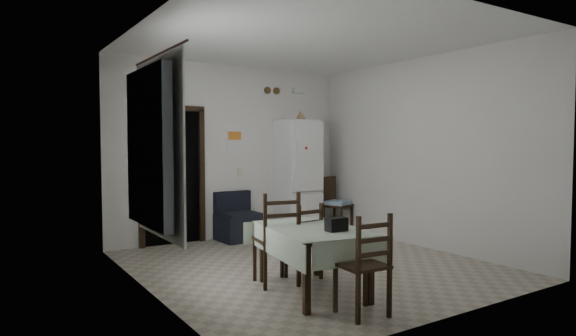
% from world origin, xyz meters
% --- Properties ---
extents(ground, '(4.50, 4.50, 0.00)m').
position_xyz_m(ground, '(0.00, 0.00, 0.00)').
color(ground, '#A59B87').
rests_on(ground, ground).
extents(ceiling, '(4.20, 4.50, 0.02)m').
position_xyz_m(ceiling, '(0.00, 0.00, 2.90)').
color(ceiling, white).
rests_on(ceiling, ground).
extents(wall_back, '(4.20, 0.02, 2.90)m').
position_xyz_m(wall_back, '(0.00, 2.25, 1.45)').
color(wall_back, silver).
rests_on(wall_back, ground).
extents(wall_front, '(4.20, 0.02, 2.90)m').
position_xyz_m(wall_front, '(0.00, -2.25, 1.45)').
color(wall_front, silver).
rests_on(wall_front, ground).
extents(wall_left, '(0.02, 4.50, 2.90)m').
position_xyz_m(wall_left, '(-2.10, 0.00, 1.45)').
color(wall_left, silver).
rests_on(wall_left, ground).
extents(wall_right, '(0.02, 4.50, 2.90)m').
position_xyz_m(wall_right, '(2.10, 0.00, 1.45)').
color(wall_right, silver).
rests_on(wall_right, ground).
extents(doorway, '(1.06, 0.52, 2.22)m').
position_xyz_m(doorway, '(-1.05, 2.45, 1.06)').
color(doorway, black).
rests_on(doorway, ground).
extents(window_recess, '(0.10, 1.20, 1.60)m').
position_xyz_m(window_recess, '(-2.15, -0.20, 1.55)').
color(window_recess, silver).
rests_on(window_recess, ground).
extents(curtain, '(0.02, 1.45, 1.85)m').
position_xyz_m(curtain, '(-2.04, -0.20, 1.55)').
color(curtain, silver).
rests_on(curtain, ground).
extents(curtain_rod, '(0.02, 1.60, 0.02)m').
position_xyz_m(curtain_rod, '(-2.03, -0.20, 2.50)').
color(curtain_rod, black).
rests_on(curtain_rod, ground).
extents(calendar, '(0.28, 0.02, 0.40)m').
position_xyz_m(calendar, '(0.05, 2.24, 1.62)').
color(calendar, white).
rests_on(calendar, ground).
extents(calendar_image, '(0.24, 0.01, 0.14)m').
position_xyz_m(calendar_image, '(0.05, 2.23, 1.72)').
color(calendar_image, orange).
rests_on(calendar_image, ground).
extents(light_switch, '(0.08, 0.02, 0.12)m').
position_xyz_m(light_switch, '(0.15, 2.24, 1.10)').
color(light_switch, beige).
rests_on(light_switch, ground).
extents(vent_left, '(0.12, 0.03, 0.12)m').
position_xyz_m(vent_left, '(0.70, 2.23, 2.52)').
color(vent_left, brown).
rests_on(vent_left, ground).
extents(vent_right, '(0.12, 0.03, 0.12)m').
position_xyz_m(vent_right, '(0.88, 2.23, 2.52)').
color(vent_right, brown).
rests_on(vent_right, ground).
extents(emergency_light, '(0.25, 0.07, 0.09)m').
position_xyz_m(emergency_light, '(1.35, 2.21, 2.55)').
color(emergency_light, white).
rests_on(emergency_light, ground).
extents(fridge, '(0.68, 0.68, 2.00)m').
position_xyz_m(fridge, '(1.12, 1.93, 1.00)').
color(fridge, white).
rests_on(fridge, ground).
extents(tan_cone, '(0.20, 0.20, 0.17)m').
position_xyz_m(tan_cone, '(1.20, 1.94, 2.08)').
color(tan_cone, tan).
rests_on(tan_cone, fridge).
extents(navy_seat, '(0.68, 0.66, 0.79)m').
position_xyz_m(navy_seat, '(-0.04, 1.93, 0.39)').
color(navy_seat, black).
rests_on(navy_seat, ground).
extents(corner_chair, '(0.55, 0.55, 0.99)m').
position_xyz_m(corner_chair, '(1.82, 1.66, 0.49)').
color(corner_chair, black).
rests_on(corner_chair, ground).
extents(dining_table, '(1.09, 1.47, 0.70)m').
position_xyz_m(dining_table, '(-0.64, -0.97, 0.35)').
color(dining_table, '#A3B49A').
rests_on(dining_table, ground).
extents(black_bag, '(0.22, 0.14, 0.14)m').
position_xyz_m(black_bag, '(-0.56, -1.26, 0.77)').
color(black_bag, black).
rests_on(black_bag, dining_table).
extents(dining_chair_far_left, '(0.54, 0.54, 1.05)m').
position_xyz_m(dining_chair_far_left, '(-0.80, -0.49, 0.53)').
color(dining_chair_far_left, black).
rests_on(dining_chair_far_left, ground).
extents(dining_chair_far_right, '(0.41, 0.41, 0.90)m').
position_xyz_m(dining_chair_far_right, '(-0.43, -0.46, 0.45)').
color(dining_chair_far_right, black).
rests_on(dining_chair_far_right, ground).
extents(dining_chair_near_head, '(0.44, 0.44, 0.96)m').
position_xyz_m(dining_chair_near_head, '(-0.65, -1.77, 0.48)').
color(dining_chair_near_head, black).
rests_on(dining_chair_near_head, ground).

